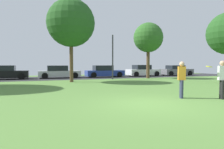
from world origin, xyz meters
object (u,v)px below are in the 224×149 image
at_px(person_thrower, 222,78).
at_px(parked_car_black, 6,73).
at_px(street_lamp_post, 113,57).
at_px(frisbee_disc, 209,67).
at_px(person_catcher, 182,78).
at_px(parked_car_silver, 59,72).
at_px(oak_tree_right, 71,23).
at_px(parked_car_grey, 176,71).
at_px(parked_car_blue, 104,72).
at_px(birch_tree_lone, 148,38).
at_px(parked_car_white, 143,71).

distance_m(person_thrower, parked_car_black, 19.37).
xyz_separation_m(parked_car_black, street_lamp_post, (10.22, -3.78, 1.60)).
bearing_deg(frisbee_disc, street_lamp_post, 90.47).
xyz_separation_m(person_catcher, parked_car_silver, (-4.04, 15.40, -0.28)).
xyz_separation_m(oak_tree_right, parked_car_grey, (15.22, 5.31, -4.41)).
distance_m(person_catcher, parked_car_black, 17.87).
distance_m(oak_tree_right, frisbee_disc, 11.91).
relative_size(oak_tree_right, parked_car_blue, 1.56).
height_order(person_thrower, person_catcher, person_thrower).
distance_m(birch_tree_lone, parked_car_black, 15.31).
bearing_deg(parked_car_silver, birch_tree_lone, -22.91).
bearing_deg(birch_tree_lone, parked_car_white, 69.04).
bearing_deg(parked_car_white, person_catcher, -113.10).
height_order(parked_car_silver, street_lamp_post, street_lamp_post).
bearing_deg(parked_car_blue, parked_car_white, 0.31).
distance_m(birch_tree_lone, street_lamp_post, 4.68).
bearing_deg(parked_car_grey, street_lamp_post, -161.08).
xyz_separation_m(birch_tree_lone, frisbee_disc, (-4.05, -12.09, -2.97)).
distance_m(frisbee_disc, parked_car_black, 18.89).
distance_m(frisbee_disc, parked_car_silver, 16.75).
xyz_separation_m(person_catcher, frisbee_disc, (1.03, -0.54, 0.51)).
distance_m(person_thrower, frisbee_disc, 0.74).
bearing_deg(oak_tree_right, frisbee_disc, -66.64).
bearing_deg(parked_car_silver, person_catcher, -75.31).
xyz_separation_m(person_thrower, parked_car_black, (-10.81, 16.07, -0.29)).
relative_size(person_thrower, parked_car_grey, 0.38).
relative_size(person_thrower, frisbee_disc, 5.16).
distance_m(person_thrower, parked_car_white, 16.77).
relative_size(oak_tree_right, person_thrower, 4.19).
distance_m(birch_tree_lone, parked_car_silver, 10.60).
height_order(person_catcher, frisbee_disc, person_catcher).
height_order(birch_tree_lone, parked_car_black, birch_tree_lone).
xyz_separation_m(birch_tree_lone, parked_car_white, (1.40, 3.67, -3.74)).
bearing_deg(person_catcher, parked_car_silver, 132.38).
height_order(frisbee_disc, parked_car_white, frisbee_disc).
bearing_deg(oak_tree_right, parked_car_blue, 48.52).
height_order(person_thrower, parked_car_blue, person_thrower).
xyz_separation_m(person_catcher, parked_car_black, (-9.29, 15.27, -0.27)).
height_order(oak_tree_right, person_thrower, oak_tree_right).
height_order(person_thrower, parked_car_white, person_thrower).
distance_m(oak_tree_right, parked_car_black, 9.07).
bearing_deg(parked_car_silver, parked_car_grey, -0.75).
distance_m(parked_car_black, parked_car_silver, 5.25).
distance_m(parked_car_silver, parked_car_blue, 5.26).
bearing_deg(parked_car_black, parked_car_white, -0.20).
height_order(frisbee_disc, parked_car_grey, frisbee_disc).
xyz_separation_m(parked_car_black, parked_car_blue, (10.50, -0.08, -0.01)).
distance_m(parked_car_silver, parked_car_white, 10.53).
bearing_deg(parked_car_silver, parked_car_white, -1.03).
bearing_deg(parked_car_grey, person_thrower, -122.59).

